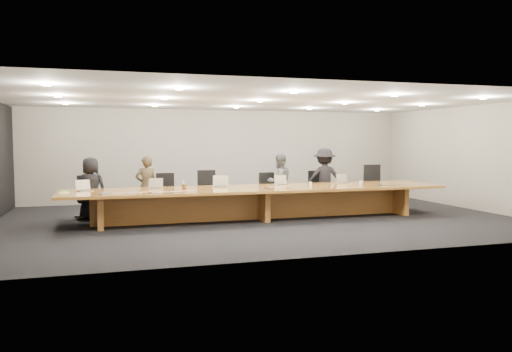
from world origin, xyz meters
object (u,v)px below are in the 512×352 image
at_px(mic_center, 266,188).
at_px(mic_right, 381,185).
at_px(chair_far_right, 376,185).
at_px(laptop_d, 283,180).
at_px(conference_table, 260,197).
at_px(mic_left, 150,193).
at_px(paper_cup_far, 361,182).
at_px(chair_far_left, 88,197).
at_px(laptop_c, 220,181).
at_px(laptop_a, 85,185).
at_px(person_b, 147,186).
at_px(paper_cup_near, 311,184).
at_px(chair_mid_right, 270,191).
at_px(person_c, 279,182).
at_px(person_a, 91,188).
at_px(person_d, 324,179).
at_px(av_box, 106,194).
at_px(chair_right, 319,189).
at_px(amber_mug, 184,187).
at_px(chair_mid_left, 208,191).
at_px(laptop_b, 156,183).
at_px(chair_left, 166,194).
at_px(water_bottle, 183,185).

height_order(mic_center, mic_right, mic_right).
bearing_deg(chair_far_right, laptop_d, -162.00).
xyz_separation_m(conference_table, mic_right, (3.01, -0.38, 0.25)).
distance_m(mic_left, mic_right, 5.61).
height_order(paper_cup_far, mic_left, paper_cup_far).
relative_size(conference_table, chair_far_left, 8.59).
xyz_separation_m(laptop_d, mic_left, (-3.31, -0.97, -0.12)).
height_order(laptop_c, laptop_d, laptop_c).
height_order(chair_far_right, mic_center, chair_far_right).
bearing_deg(mic_left, laptop_a, 145.45).
relative_size(person_b, paper_cup_near, 17.83).
bearing_deg(chair_mid_right, laptop_d, -95.40).
bearing_deg(mic_center, person_c, 61.10).
height_order(person_a, paper_cup_far, person_a).
xyz_separation_m(chair_mid_right, person_d, (1.57, 0.00, 0.31)).
bearing_deg(av_box, person_c, 3.19).
relative_size(person_b, mic_center, 13.27).
bearing_deg(laptop_d, laptop_a, 171.37).
relative_size(paper_cup_near, paper_cup_far, 0.96).
height_order(laptop_d, mic_left, laptop_d).
distance_m(chair_right, person_c, 1.21).
bearing_deg(amber_mug, laptop_d, 9.00).
height_order(conference_table, chair_far_right, chair_far_right).
bearing_deg(chair_right, person_d, -48.45).
xyz_separation_m(chair_right, person_d, (0.11, -0.12, 0.30)).
height_order(chair_mid_right, mic_left, chair_mid_right).
relative_size(person_b, laptop_a, 4.64).
height_order(chair_mid_left, chair_mid_right, chair_mid_left).
bearing_deg(mic_left, laptop_c, 27.02).
bearing_deg(laptop_b, chair_far_right, 14.25).
height_order(chair_left, chair_mid_right, chair_left).
bearing_deg(paper_cup_near, amber_mug, -176.53).
bearing_deg(laptop_b, laptop_c, 4.03).
bearing_deg(laptop_b, mic_center, -11.45).
xyz_separation_m(paper_cup_near, mic_right, (1.64, -0.54, -0.03)).
bearing_deg(paper_cup_far, person_d, 113.09).
height_order(chair_far_left, water_bottle, chair_far_left).
bearing_deg(chair_far_right, chair_mid_left, -178.79).
bearing_deg(laptop_a, person_c, -12.59).
bearing_deg(chair_left, person_b, 178.72).
xyz_separation_m(chair_far_right, paper_cup_near, (-2.44, -1.04, 0.19)).
xyz_separation_m(person_b, laptop_d, (3.23, -0.89, 0.14)).
xyz_separation_m(chair_far_right, mic_right, (-0.80, -1.58, 0.17)).
bearing_deg(laptop_b, mic_right, -1.28).
relative_size(person_a, water_bottle, 7.34).
height_order(chair_far_right, person_a, person_a).
relative_size(chair_far_left, chair_mid_left, 0.94).
xyz_separation_m(person_a, laptop_a, (-0.11, -0.83, 0.14)).
bearing_deg(chair_mid_right, paper_cup_near, -65.03).
bearing_deg(water_bottle, chair_mid_right, 25.77).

